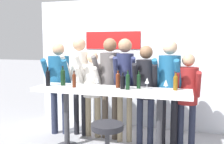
# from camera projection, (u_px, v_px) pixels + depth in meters

# --- Properties ---
(back_wall) EXTENTS (4.08, 0.12, 2.67)m
(back_wall) POSITION_uv_depth(u_px,v_px,m) (130.00, 63.00, 5.23)
(back_wall) COLOR silver
(back_wall) RESTS_ON ground_plane
(tasting_table) EXTENTS (2.48, 0.62, 1.04)m
(tasting_table) POSITION_uv_depth(u_px,v_px,m) (110.00, 98.00, 3.93)
(tasting_table) COLOR white
(tasting_table) RESTS_ON ground_plane
(bar_stool) EXTENTS (0.43, 0.43, 0.74)m
(bar_stool) POSITION_uv_depth(u_px,v_px,m) (107.00, 143.00, 3.15)
(bar_stool) COLOR #333338
(bar_stool) RESTS_ON ground_plane
(person_far_left) EXTENTS (0.54, 0.64, 1.76)m
(person_far_left) POSITION_uv_depth(u_px,v_px,m) (59.00, 78.00, 4.74)
(person_far_left) COLOR #23283D
(person_far_left) RESTS_ON ground_plane
(person_left) EXTENTS (0.42, 0.57, 1.85)m
(person_left) POSITION_uv_depth(u_px,v_px,m) (79.00, 74.00, 4.66)
(person_left) COLOR black
(person_left) RESTS_ON ground_plane
(person_center_left) EXTENTS (0.44, 0.53, 1.60)m
(person_center_left) POSITION_uv_depth(u_px,v_px,m) (92.00, 85.00, 4.60)
(person_center_left) COLOR gray
(person_center_left) RESTS_ON ground_plane
(person_center) EXTENTS (0.46, 0.58, 1.84)m
(person_center) POSITION_uv_depth(u_px,v_px,m) (110.00, 77.00, 4.49)
(person_center) COLOR #473D33
(person_center) RESTS_ON ground_plane
(person_center_right) EXTENTS (0.43, 0.58, 1.83)m
(person_center_right) POSITION_uv_depth(u_px,v_px,m) (125.00, 77.00, 4.34)
(person_center_right) COLOR gray
(person_center_right) RESTS_ON ground_plane
(person_right) EXTENTS (0.43, 0.54, 1.71)m
(person_right) POSITION_uv_depth(u_px,v_px,m) (146.00, 84.00, 4.22)
(person_right) COLOR #23283D
(person_right) RESTS_ON ground_plane
(person_far_right) EXTENTS (0.47, 0.59, 1.80)m
(person_far_right) POSITION_uv_depth(u_px,v_px,m) (169.00, 81.00, 4.11)
(person_far_right) COLOR black
(person_far_right) RESTS_ON ground_plane
(person_rightmost) EXTENTS (0.40, 0.50, 1.58)m
(person_rightmost) POSITION_uv_depth(u_px,v_px,m) (187.00, 90.00, 4.08)
(person_rightmost) COLOR #23283D
(person_rightmost) RESTS_ON ground_plane
(wine_bottle_0) EXTENTS (0.06, 0.06, 0.27)m
(wine_bottle_0) POSITION_uv_depth(u_px,v_px,m) (74.00, 80.00, 3.99)
(wine_bottle_0) COLOR #4C1E0F
(wine_bottle_0) RESTS_ON tasting_table
(wine_bottle_1) EXTENTS (0.07, 0.07, 0.32)m
(wine_bottle_1) POSITION_uv_depth(u_px,v_px,m) (48.00, 77.00, 4.14)
(wine_bottle_1) COLOR black
(wine_bottle_1) RESTS_ON tasting_table
(wine_bottle_2) EXTENTS (0.06, 0.06, 0.30)m
(wine_bottle_2) POSITION_uv_depth(u_px,v_px,m) (128.00, 81.00, 3.80)
(wine_bottle_2) COLOR black
(wine_bottle_2) RESTS_ON tasting_table
(wine_bottle_3) EXTENTS (0.06, 0.06, 0.29)m
(wine_bottle_3) POSITION_uv_depth(u_px,v_px,m) (139.00, 80.00, 3.89)
(wine_bottle_3) COLOR black
(wine_bottle_3) RESTS_ON tasting_table
(wine_bottle_4) EXTENTS (0.08, 0.08, 0.33)m
(wine_bottle_4) POSITION_uv_depth(u_px,v_px,m) (63.00, 77.00, 4.18)
(wine_bottle_4) COLOR black
(wine_bottle_4) RESTS_ON tasting_table
(wine_bottle_5) EXTENTS (0.07, 0.07, 0.25)m
(wine_bottle_5) POSITION_uv_depth(u_px,v_px,m) (123.00, 81.00, 3.86)
(wine_bottle_5) COLOR black
(wine_bottle_5) RESTS_ON tasting_table
(wine_bottle_6) EXTENTS (0.07, 0.07, 0.29)m
(wine_bottle_6) POSITION_uv_depth(u_px,v_px,m) (118.00, 79.00, 3.97)
(wine_bottle_6) COLOR #4C1E0F
(wine_bottle_6) RESTS_ON tasting_table
(wine_bottle_7) EXTENTS (0.07, 0.07, 0.28)m
(wine_bottle_7) POSITION_uv_depth(u_px,v_px,m) (176.00, 82.00, 3.75)
(wine_bottle_7) COLOR brown
(wine_bottle_7) RESTS_ON tasting_table
(wine_glass_0) EXTENTS (0.07, 0.07, 0.18)m
(wine_glass_0) POSITION_uv_depth(u_px,v_px,m) (97.00, 80.00, 3.93)
(wine_glass_0) COLOR silver
(wine_glass_0) RESTS_ON tasting_table
(wine_glass_1) EXTENTS (0.07, 0.07, 0.18)m
(wine_glass_1) POSITION_uv_depth(u_px,v_px,m) (147.00, 81.00, 3.86)
(wine_glass_1) COLOR silver
(wine_glass_1) RESTS_ON tasting_table
(wine_glass_2) EXTENTS (0.07, 0.07, 0.18)m
(wine_glass_2) POSITION_uv_depth(u_px,v_px,m) (166.00, 83.00, 3.64)
(wine_glass_2) COLOR silver
(wine_glass_2) RESTS_ON tasting_table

